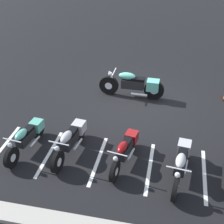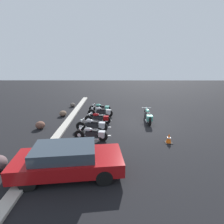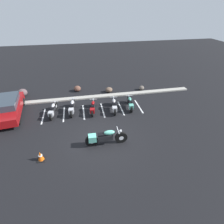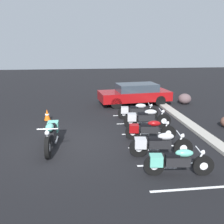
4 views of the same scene
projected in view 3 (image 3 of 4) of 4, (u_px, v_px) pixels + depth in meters
name	position (u px, v px, depth m)	size (l,w,h in m)	color
ground	(101.00, 140.00, 10.61)	(60.00, 60.00, 0.00)	black
motorcycle_teal_featured	(104.00, 137.00, 10.00)	(2.47, 0.69, 0.97)	black
parked_bike_0	(53.00, 110.00, 12.71)	(0.65, 2.00, 0.79)	black
parked_bike_1	(72.00, 107.00, 13.02)	(0.64, 2.13, 0.84)	black
parked_bike_2	(93.00, 107.00, 13.07)	(0.67, 1.97, 0.78)	black
parked_bike_3	(114.00, 106.00, 13.24)	(0.64, 2.11, 0.83)	black
parked_bike_4	(130.00, 103.00, 13.57)	(0.62, 2.01, 0.79)	black
car_red	(7.00, 107.00, 12.57)	(2.29, 4.48, 1.29)	black
concrete_curb	(92.00, 97.00, 15.27)	(18.00, 0.50, 0.12)	#A8A399
landscape_rock_0	(77.00, 89.00, 16.27)	(0.62, 0.63, 0.52)	brown
landscape_rock_1	(141.00, 88.00, 16.53)	(0.49, 0.51, 0.42)	#5D544B
landscape_rock_2	(23.00, 93.00, 15.39)	(0.80, 0.80, 0.65)	#5A4648
landscape_rock_3	(109.00, 90.00, 16.11)	(0.63, 0.58, 0.47)	brown
traffic_cone	(40.00, 156.00, 9.12)	(0.40, 0.40, 0.57)	black
stall_line_0	(43.00, 116.00, 12.81)	(0.10, 2.10, 0.00)	white
stall_line_1	(64.00, 114.00, 13.05)	(0.10, 2.10, 0.00)	white
stall_line_2	(84.00, 112.00, 13.29)	(0.10, 2.10, 0.00)	white
stall_line_3	(103.00, 110.00, 13.53)	(0.10, 2.10, 0.00)	white
stall_line_4	(121.00, 108.00, 13.77)	(0.10, 2.10, 0.00)	white
stall_line_5	(139.00, 106.00, 14.01)	(0.10, 2.10, 0.00)	white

